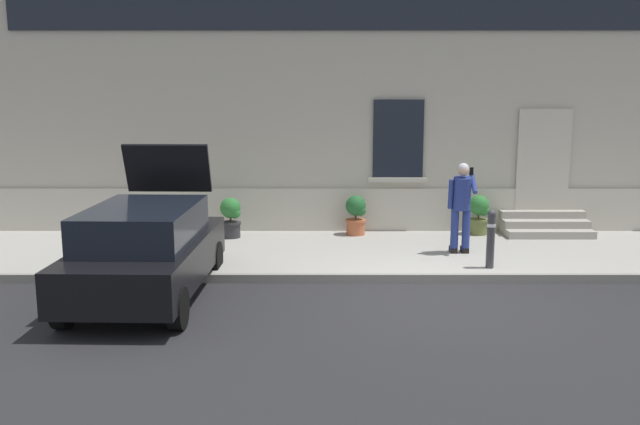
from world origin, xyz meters
TOP-DOWN VIEW (x-y plane):
  - ground_plane at (0.00, 0.00)m, footprint 80.00×80.00m
  - sidewalk at (0.00, 2.80)m, footprint 24.00×3.60m
  - curb_edge at (0.00, 0.94)m, footprint 24.00×0.12m
  - building_facade at (0.01, 5.29)m, footprint 24.00×1.52m
  - entrance_stoop at (3.14, 4.23)m, footprint 1.85×0.96m
  - hatchback_car_black at (-4.48, 0.05)m, footprint 1.88×4.11m
  - bollard_near_person at (1.23, 1.35)m, footprint 0.15×0.15m
  - person_on_phone at (0.93, 2.44)m, footprint 0.51×0.47m
  - planter_charcoal at (-3.67, 3.85)m, footprint 0.44×0.44m
  - planter_terracotta at (-0.99, 4.15)m, footprint 0.44×0.44m
  - planter_olive at (1.69, 4.19)m, footprint 0.44×0.44m

SIDE VIEW (x-z plane):
  - ground_plane at x=0.00m, z-range 0.00..0.00m
  - sidewalk at x=0.00m, z-range 0.00..0.15m
  - curb_edge at x=0.00m, z-range 0.00..0.15m
  - entrance_stoop at x=3.14m, z-range 0.10..0.58m
  - planter_charcoal at x=-3.67m, z-range 0.18..1.04m
  - planter_terracotta at x=-0.99m, z-range 0.18..1.04m
  - planter_olive at x=1.69m, z-range 0.18..1.04m
  - bollard_near_person at x=1.23m, z-range 0.19..1.24m
  - hatchback_car_black at x=-4.48m, z-range -0.37..1.97m
  - person_on_phone at x=0.93m, z-range 0.28..2.03m
  - building_facade at x=0.01m, z-range -0.02..7.48m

